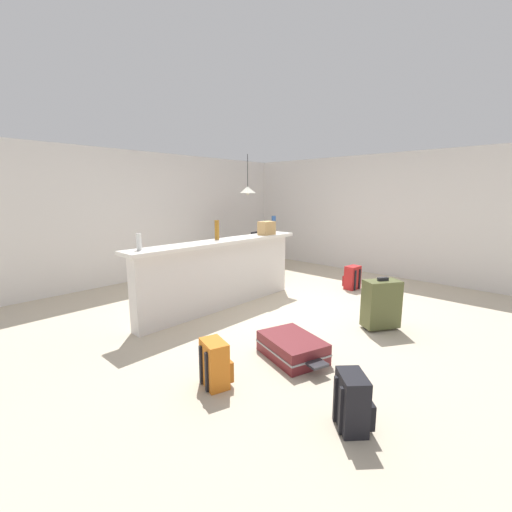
# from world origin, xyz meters

# --- Properties ---
(ground_plane) EXTENTS (13.00, 13.00, 0.05)m
(ground_plane) POSITION_xyz_m (0.00, 0.00, -0.03)
(ground_plane) COLOR beige
(wall_back) EXTENTS (6.60, 0.10, 2.50)m
(wall_back) POSITION_xyz_m (0.00, 3.05, 1.25)
(wall_back) COLOR silver
(wall_back) RESTS_ON ground_plane
(wall_right) EXTENTS (0.10, 6.00, 2.50)m
(wall_right) POSITION_xyz_m (3.05, 0.30, 1.25)
(wall_right) COLOR silver
(wall_right) RESTS_ON ground_plane
(partition_half_wall) EXTENTS (2.80, 0.20, 0.98)m
(partition_half_wall) POSITION_xyz_m (-0.72, 0.52, 0.49)
(partition_half_wall) COLOR silver
(partition_half_wall) RESTS_ON ground_plane
(bar_countertop) EXTENTS (2.96, 0.40, 0.05)m
(bar_countertop) POSITION_xyz_m (-0.72, 0.52, 1.00)
(bar_countertop) COLOR white
(bar_countertop) RESTS_ON partition_half_wall
(bottle_white) EXTENTS (0.06, 0.06, 0.20)m
(bottle_white) POSITION_xyz_m (-1.97, 0.57, 1.13)
(bottle_white) COLOR silver
(bottle_white) RESTS_ON bar_countertop
(bottle_amber) EXTENTS (0.07, 0.07, 0.29)m
(bottle_amber) POSITION_xyz_m (-0.71, 0.61, 1.17)
(bottle_amber) COLOR #9E661E
(bottle_amber) RESTS_ON bar_countertop
(bottle_blue) EXTENTS (0.08, 0.08, 0.29)m
(bottle_blue) POSITION_xyz_m (0.58, 0.61, 1.17)
(bottle_blue) COLOR #284C89
(bottle_blue) RESTS_ON bar_countertop
(grocery_bag) EXTENTS (0.26, 0.18, 0.22)m
(grocery_bag) POSITION_xyz_m (0.25, 0.48, 1.14)
(grocery_bag) COLOR tan
(grocery_bag) RESTS_ON bar_countertop
(dining_table) EXTENTS (1.10, 0.80, 0.74)m
(dining_table) POSITION_xyz_m (1.26, 1.95, 0.65)
(dining_table) COLOR #4C331E
(dining_table) RESTS_ON ground_plane
(dining_chair_near_partition) EXTENTS (0.48, 0.48, 0.93)m
(dining_chair_near_partition) POSITION_xyz_m (1.15, 1.42, 0.52)
(dining_chair_near_partition) COLOR black
(dining_chair_near_partition) RESTS_ON ground_plane
(pendant_lamp) EXTENTS (0.34, 0.34, 0.84)m
(pendant_lamp) POSITION_xyz_m (1.25, 1.89, 1.78)
(pendant_lamp) COLOR black
(suitcase_flat_maroon) EXTENTS (0.68, 0.89, 0.22)m
(suitcase_flat_maroon) POSITION_xyz_m (-1.26, -1.21, 0.11)
(suitcase_flat_maroon) COLOR maroon
(suitcase_flat_maroon) RESTS_ON ground_plane
(backpack_orange) EXTENTS (0.30, 0.32, 0.42)m
(backpack_orange) POSITION_xyz_m (-2.15, -1.03, 0.20)
(backpack_orange) COLOR orange
(backpack_orange) RESTS_ON ground_plane
(suitcase_upright_olive) EXTENTS (0.50, 0.44, 0.67)m
(suitcase_upright_olive) POSITION_xyz_m (0.12, -1.56, 0.33)
(suitcase_upright_olive) COLOR #51562D
(suitcase_upright_olive) RESTS_ON ground_plane
(backpack_black) EXTENTS (0.34, 0.34, 0.42)m
(backpack_black) POSITION_xyz_m (-1.84, -2.19, 0.20)
(backpack_black) COLOR black
(backpack_black) RESTS_ON ground_plane
(backpack_red) EXTENTS (0.30, 0.27, 0.42)m
(backpack_red) POSITION_xyz_m (1.57, -0.42, 0.20)
(backpack_red) COLOR red
(backpack_red) RESTS_ON ground_plane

